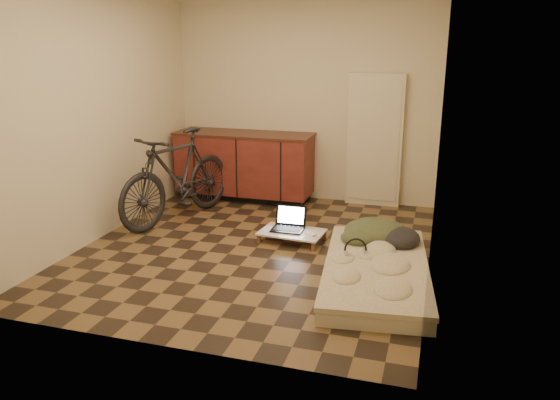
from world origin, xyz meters
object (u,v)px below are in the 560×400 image
(lap_desk, at_px, (292,232))
(bicycle, at_px, (177,171))
(laptop, at_px, (289,224))
(futon, at_px, (376,271))

(lap_desk, bearing_deg, bicycle, 173.28)
(lap_desk, bearing_deg, laptop, 133.32)
(futon, bearing_deg, lap_desk, 137.02)
(futon, distance_m, lap_desk, 1.24)
(futon, height_order, laptop, laptop)
(futon, distance_m, laptop, 1.33)
(laptop, bearing_deg, lap_desk, -53.04)
(futon, relative_size, lap_desk, 2.81)
(laptop, bearing_deg, futon, -38.66)
(futon, xyz_separation_m, lap_desk, (-0.99, 0.73, 0.02))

